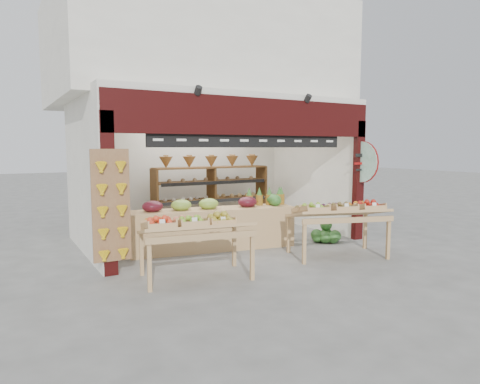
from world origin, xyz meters
name	(u,v)px	position (x,y,z in m)	size (l,w,h in m)	color
ground	(228,243)	(0.00, 0.00, 0.00)	(60.00, 60.00, 0.00)	slate
shop_structure	(196,70)	(0.00, 1.61, 3.92)	(6.36, 5.12, 5.40)	white
banana_board	(112,208)	(-2.73, -1.17, 1.12)	(0.60, 0.15, 1.80)	olive
gift_sign	(362,162)	(2.75, -1.15, 1.75)	(0.04, 0.93, 0.92)	#C2F3DB
back_shelving	(211,184)	(0.37, 1.55, 1.15)	(3.01, 0.49, 1.86)	brown
refrigerator	(97,203)	(-2.40, 1.58, 0.87)	(0.68, 0.68, 1.74)	#ABADB2
cardboard_stack	(170,230)	(-1.00, 0.88, 0.24)	(0.99, 0.73, 0.65)	silver
mid_counter	(213,227)	(-0.52, -0.30, 0.46)	(3.42, 1.23, 1.06)	tan
display_table_left	(188,226)	(-1.71, -1.84, 0.84)	(1.84, 1.22, 1.08)	tan
display_table_right	(338,210)	(1.31, -1.96, 0.88)	(1.98, 1.48, 1.11)	tan
watermelon_pile	(326,234)	(1.94, -0.93, 0.17)	(0.64, 0.64, 0.50)	#194D1A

